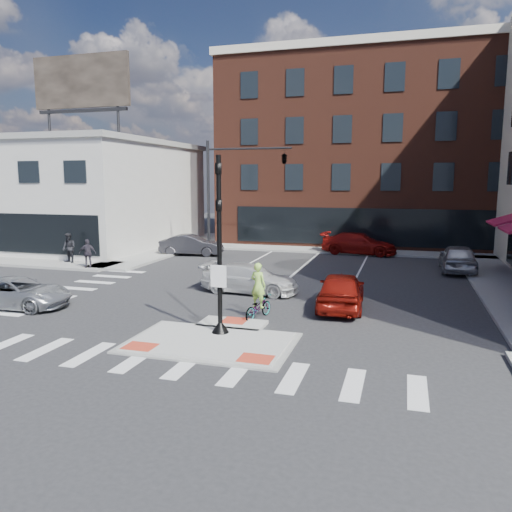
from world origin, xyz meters
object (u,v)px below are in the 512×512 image
(bg_car_silver, at_px, (458,258))
(cyclist, at_px, (258,300))
(red_sedan, at_px, (341,290))
(bg_car_dark, at_px, (191,245))
(silver_suv, at_px, (17,293))
(white_pickup, at_px, (250,279))
(pedestrian_b, at_px, (87,253))
(bg_car_red, at_px, (359,244))
(pedestrian_a, at_px, (69,248))

(bg_car_silver, bearing_deg, cyclist, 57.55)
(red_sedan, distance_m, bg_car_dark, 16.90)
(silver_suv, height_order, white_pickup, white_pickup)
(cyclist, xyz_separation_m, pedestrian_b, (-12.65, 7.20, 0.26))
(bg_car_red, xyz_separation_m, pedestrian_b, (-14.83, -11.04, 0.23))
(bg_car_red, bearing_deg, pedestrian_a, 126.69)
(bg_car_red, bearing_deg, cyclist, 179.58)
(white_pickup, height_order, bg_car_dark, bg_car_dark)
(bg_car_red, bearing_deg, red_sedan, -171.16)
(bg_car_silver, bearing_deg, pedestrian_a, 11.54)
(bg_car_red, height_order, cyclist, cyclist)
(white_pickup, height_order, pedestrian_b, pedestrian_b)
(bg_car_silver, relative_size, cyclist, 2.17)
(red_sedan, bearing_deg, white_pickup, -24.64)
(white_pickup, xyz_separation_m, bg_car_dark, (-7.50, 10.15, 0.05))
(white_pickup, relative_size, bg_car_silver, 0.98)
(white_pickup, relative_size, bg_car_dark, 1.05)
(bg_car_dark, height_order, cyclist, cyclist)
(bg_car_red, bearing_deg, bg_car_silver, -124.75)
(white_pickup, bearing_deg, pedestrian_b, 78.83)
(bg_car_dark, bearing_deg, white_pickup, -152.41)
(bg_car_dark, height_order, pedestrian_b, pedestrian_b)
(bg_car_red, distance_m, pedestrian_b, 18.49)
(white_pickup, distance_m, bg_car_silver, 13.21)
(cyclist, bearing_deg, bg_car_red, -81.04)
(silver_suv, bearing_deg, red_sedan, -78.93)
(white_pickup, xyz_separation_m, bg_car_silver, (9.96, 8.68, 0.13))
(silver_suv, distance_m, white_pickup, 10.09)
(bg_car_dark, bearing_deg, pedestrian_a, 128.05)
(bg_car_dark, xyz_separation_m, cyclist, (9.15, -14.35, 0.01))
(bg_car_silver, height_order, bg_car_red, bg_car_silver)
(bg_car_red, height_order, pedestrian_a, pedestrian_a)
(bg_car_silver, bearing_deg, bg_car_red, -40.75)
(red_sedan, xyz_separation_m, pedestrian_a, (-17.63, 5.88, 0.31))
(silver_suv, distance_m, bg_car_red, 23.04)
(red_sedan, bearing_deg, bg_car_dark, -48.17)
(white_pickup, bearing_deg, bg_car_silver, -44.87)
(cyclist, bearing_deg, bg_car_silver, -107.08)
(cyclist, bearing_deg, bg_car_dark, -41.71)
(pedestrian_b, bearing_deg, cyclist, -52.49)
(bg_car_silver, bearing_deg, red_sedan, 62.76)
(red_sedan, relative_size, pedestrian_a, 2.44)
(bg_car_red, relative_size, pedestrian_a, 2.85)
(bg_car_dark, relative_size, pedestrian_b, 2.60)
(bg_car_dark, distance_m, cyclist, 17.02)
(red_sedan, xyz_separation_m, pedestrian_b, (-15.50, 4.75, 0.22))
(bg_car_silver, bearing_deg, pedestrian_b, 15.56)
(white_pickup, height_order, bg_car_silver, bg_car_silver)
(red_sedan, height_order, white_pickup, red_sedan)
(bg_car_red, bearing_deg, bg_car_dark, 115.32)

